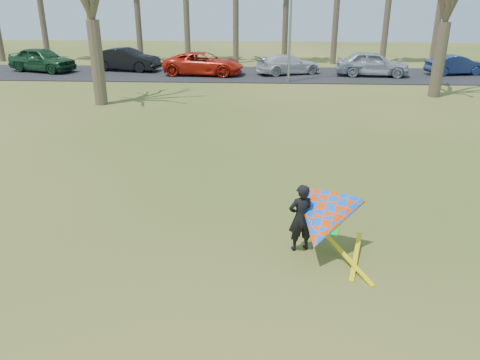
# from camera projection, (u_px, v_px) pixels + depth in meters

# --- Properties ---
(ground) EXTENTS (100.00, 100.00, 0.00)m
(ground) POSITION_uv_depth(u_px,v_px,m) (235.00, 261.00, 10.13)
(ground) COLOR #2A5312
(ground) RESTS_ON ground
(parking_strip) EXTENTS (46.00, 7.00, 0.06)m
(parking_strip) POSITION_uv_depth(u_px,v_px,m) (258.00, 74.00, 33.30)
(parking_strip) COLOR black
(parking_strip) RESTS_ON ground
(streetlight) EXTENTS (2.28, 0.18, 8.00)m
(streetlight) POSITION_uv_depth(u_px,v_px,m) (294.00, 10.00, 28.75)
(streetlight) COLOR gray
(streetlight) RESTS_ON ground
(car_0) EXTENTS (5.44, 3.55, 1.72)m
(car_0) POSITION_uv_depth(u_px,v_px,m) (42.00, 59.00, 34.02)
(car_0) COLOR #1A4224
(car_0) RESTS_ON parking_strip
(car_1) EXTENTS (5.17, 2.65, 1.62)m
(car_1) POSITION_uv_depth(u_px,v_px,m) (126.00, 59.00, 34.41)
(car_1) COLOR black
(car_1) RESTS_ON parking_strip
(car_2) EXTENTS (5.79, 3.08, 1.55)m
(car_2) POSITION_uv_depth(u_px,v_px,m) (204.00, 63.00, 32.69)
(car_2) COLOR red
(car_2) RESTS_ON parking_strip
(car_3) EXTENTS (5.00, 3.54, 1.34)m
(car_3) POSITION_uv_depth(u_px,v_px,m) (288.00, 64.00, 33.04)
(car_3) COLOR silver
(car_3) RESTS_ON parking_strip
(car_4) EXTENTS (5.06, 2.36, 1.68)m
(car_4) POSITION_uv_depth(u_px,v_px,m) (372.00, 63.00, 32.23)
(car_4) COLOR #A4A9B2
(car_4) RESTS_ON parking_strip
(car_5) EXTENTS (4.28, 2.24, 1.34)m
(car_5) POSITION_uv_depth(u_px,v_px,m) (456.00, 65.00, 32.78)
(car_5) COLOR navy
(car_5) RESTS_ON parking_strip
(kite_flyer) EXTENTS (2.13, 2.39, 2.02)m
(kite_flyer) POSITION_uv_depth(u_px,v_px,m) (321.00, 221.00, 10.07)
(kite_flyer) COLOR black
(kite_flyer) RESTS_ON ground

